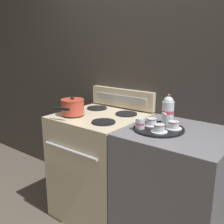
% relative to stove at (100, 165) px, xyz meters
% --- Properties ---
extents(wall_back, '(6.00, 0.05, 2.20)m').
position_rel_stove_xyz_m(wall_back, '(0.36, 0.36, 0.64)').
color(wall_back, '#423D38').
rests_on(wall_back, ground).
extents(stove, '(0.69, 0.71, 0.94)m').
position_rel_stove_xyz_m(stove, '(0.00, 0.00, 0.00)').
color(stove, beige).
rests_on(stove, ground).
extents(control_panel, '(0.68, 0.05, 0.17)m').
position_rel_stove_xyz_m(control_panel, '(0.00, 0.31, 0.56)').
color(control_panel, beige).
rests_on(control_panel, stove).
extents(side_counter, '(0.71, 0.68, 0.92)m').
position_rel_stove_xyz_m(side_counter, '(0.71, 0.00, -0.00)').
color(side_counter, slate).
rests_on(side_counter, ground).
extents(saucepan, '(0.20, 0.28, 0.15)m').
position_rel_stove_xyz_m(saucepan, '(-0.17, -0.15, 0.54)').
color(saucepan, '#D14C38').
rests_on(saucepan, stove).
extents(serving_tray, '(0.35, 0.35, 0.01)m').
position_rel_stove_xyz_m(serving_tray, '(0.58, -0.04, 0.47)').
color(serving_tray, black).
rests_on(serving_tray, side_counter).
extents(teapot, '(0.09, 0.14, 0.22)m').
position_rel_stove_xyz_m(teapot, '(0.59, 0.07, 0.58)').
color(teapot, silver).
rests_on(teapot, serving_tray).
extents(teacup_left, '(0.11, 0.11, 0.05)m').
position_rel_stove_xyz_m(teacup_left, '(0.62, -0.12, 0.50)').
color(teacup_left, silver).
rests_on(teacup_left, serving_tray).
extents(teacup_right, '(0.11, 0.11, 0.05)m').
position_rel_stove_xyz_m(teacup_right, '(0.51, -0.03, 0.50)').
color(teacup_right, silver).
rests_on(teacup_right, serving_tray).
extents(teacup_front, '(0.11, 0.11, 0.05)m').
position_rel_stove_xyz_m(teacup_front, '(0.67, -0.00, 0.50)').
color(teacup_front, silver).
rests_on(teacup_front, serving_tray).
extents(creamer_jug, '(0.07, 0.07, 0.07)m').
position_rel_stove_xyz_m(creamer_jug, '(0.48, -0.13, 0.51)').
color(creamer_jug, silver).
rests_on(creamer_jug, serving_tray).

